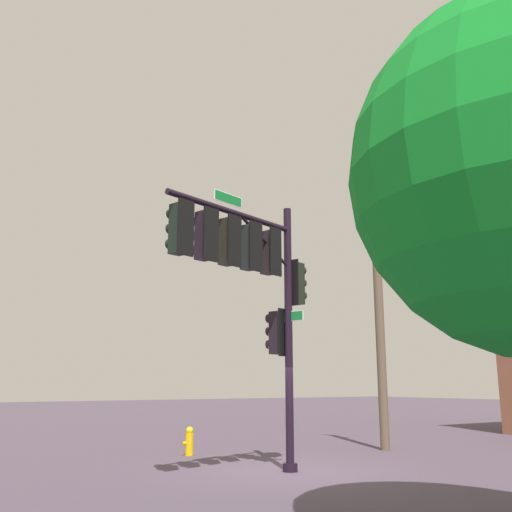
{
  "coord_description": "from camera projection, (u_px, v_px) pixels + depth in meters",
  "views": [
    {
      "loc": [
        8.62,
        12.24,
        2.11
      ],
      "look_at": [
        0.89,
        -0.15,
        5.3
      ],
      "focal_mm": 40.83,
      "sensor_mm": 36.0,
      "label": 1
    }
  ],
  "objects": [
    {
      "name": "utility_pole",
      "position": [
        380.0,
        322.0,
        19.57
      ],
      "size": [
        0.32,
        1.8,
        8.03
      ],
      "color": "brown",
      "rests_on": "ground_plane"
    },
    {
      "name": "signal_pole_assembly",
      "position": [
        253.0,
        274.0,
        14.2
      ],
      "size": [
        4.71,
        2.12,
        6.67
      ],
      "color": "black",
      "rests_on": "ground_plane"
    },
    {
      "name": "ground_plane",
      "position": [
        290.0,
        472.0,
        14.15
      ],
      "size": [
        120.0,
        120.0,
        0.0
      ],
      "primitive_type": "plane",
      "color": "#483C4B"
    },
    {
      "name": "fire_hydrant",
      "position": [
        189.0,
        441.0,
        17.38
      ],
      "size": [
        0.33,
        0.24,
        0.83
      ],
      "color": "#E9B30D",
      "rests_on": "ground_plane"
    }
  ]
}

